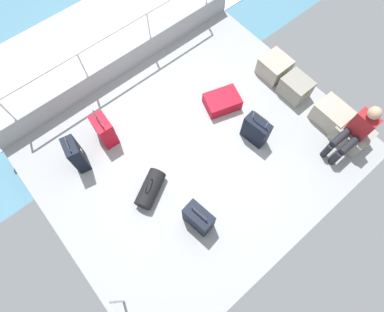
# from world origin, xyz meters

# --- Properties ---
(ground_plane) EXTENTS (4.40, 5.20, 0.06)m
(ground_plane) POSITION_xyz_m (0.00, 0.00, -0.03)
(ground_plane) COLOR #939699
(gunwale_port) EXTENTS (0.06, 5.20, 0.45)m
(gunwale_port) POSITION_xyz_m (-2.17, 0.00, 0.23)
(gunwale_port) COLOR #939699
(gunwale_port) RESTS_ON ground_plane
(railing_port) EXTENTS (0.04, 4.20, 1.02)m
(railing_port) POSITION_xyz_m (-2.17, 0.00, 0.78)
(railing_port) COLOR silver
(railing_port) RESTS_ON ground_plane
(sea_wake) EXTENTS (12.00, 12.00, 0.01)m
(sea_wake) POSITION_xyz_m (-3.60, 0.00, -0.34)
(sea_wake) COLOR teal
(sea_wake) RESTS_ON ground_plane
(cargo_crate_0) EXTENTS (0.53, 0.49, 0.38)m
(cargo_crate_0) POSITION_xyz_m (-0.30, 2.18, 0.19)
(cargo_crate_0) COLOR #9E9989
(cargo_crate_0) RESTS_ON ground_plane
(cargo_crate_1) EXTENTS (0.54, 0.43, 0.39)m
(cargo_crate_1) POSITION_xyz_m (0.28, 2.13, 0.20)
(cargo_crate_1) COLOR gray
(cargo_crate_1) RESTS_ON ground_plane
(cargo_crate_2) EXTENTS (0.62, 0.45, 0.38)m
(cargo_crate_2) POSITION_xyz_m (1.08, 2.19, 0.19)
(cargo_crate_2) COLOR #9E9989
(cargo_crate_2) RESTS_ON ground_plane
(cargo_crate_3) EXTENTS (0.58, 0.48, 0.35)m
(cargo_crate_3) POSITION_xyz_m (1.57, 2.15, 0.18)
(cargo_crate_3) COLOR gray
(cargo_crate_3) RESTS_ON ground_plane
(passenger_seated) EXTENTS (0.34, 0.66, 1.05)m
(passenger_seated) POSITION_xyz_m (1.57, 1.98, 0.54)
(passenger_seated) COLOR maroon
(passenger_seated) RESTS_ON ground_plane
(suitcase_0) EXTENTS (0.47, 0.26, 0.73)m
(suitcase_0) POSITION_xyz_m (0.47, 0.91, 0.27)
(suitcase_0) COLOR black
(suitcase_0) RESTS_ON ground_plane
(suitcase_1) EXTENTS (0.48, 0.31, 0.60)m
(suitcase_1) POSITION_xyz_m (0.98, -0.80, 0.25)
(suitcase_1) COLOR black
(suitcase_1) RESTS_ON ground_plane
(suitcase_2) EXTENTS (0.60, 0.71, 0.24)m
(suitcase_2) POSITION_xyz_m (-0.39, 0.94, 0.12)
(suitcase_2) COLOR #B70C1E
(suitcase_2) RESTS_ON ground_plane
(suitcase_3) EXTENTS (0.41, 0.28, 0.75)m
(suitcase_3) POSITION_xyz_m (-1.16, -1.05, 0.29)
(suitcase_3) COLOR #B70C1E
(suitcase_3) RESTS_ON ground_plane
(suitcase_4) EXTENTS (0.39, 0.27, 0.79)m
(suitcase_4) POSITION_xyz_m (-1.04, -1.65, 0.35)
(suitcase_4) COLOR black
(suitcase_4) RESTS_ON ground_plane
(duffel_bag) EXTENTS (0.55, 0.68, 0.42)m
(duffel_bag) POSITION_xyz_m (0.11, -1.07, 0.15)
(duffel_bag) COLOR black
(duffel_bag) RESTS_ON ground_plane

